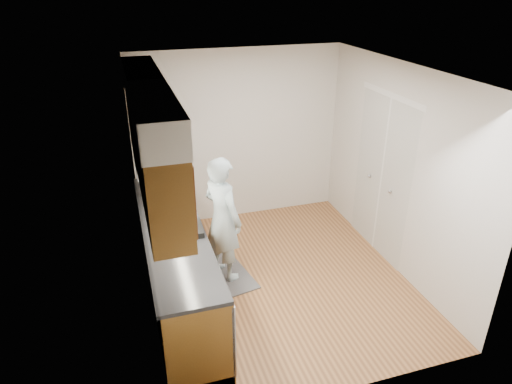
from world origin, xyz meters
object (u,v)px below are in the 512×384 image
Objects in this scene: person at (222,211)px; steel_can at (168,189)px; dish_rack at (184,230)px; soda_can at (183,198)px; soap_bottle_b at (175,186)px; soap_bottle_c at (163,182)px; soap_bottle_a at (165,188)px.

person reaches higher than steel_can.
dish_rack is (0.04, -1.01, -0.02)m from steel_can.
soda_can reaches higher than steel_can.
steel_can is at bearing 166.14° from soap_bottle_b.
soap_bottle_c reaches higher than soda_can.
person is 9.47× the size of soap_bottle_c.
soap_bottle_c is 1.70× the size of steel_can.
soap_bottle_a is 1.42× the size of soap_bottle_c.
person is at bearing -36.31° from soap_bottle_a.
person is 0.94m from soap_bottle_c.
person is 0.76m from soap_bottle_a.
person is 6.65× the size of soap_bottle_a.
person is 16.13× the size of steel_can.
soap_bottle_a is 2.42× the size of steel_can.
soap_bottle_a is 0.29m from soap_bottle_c.
person reaches higher than dish_rack.
soap_bottle_a is 0.89m from dish_rack.
soap_bottle_c is 0.50m from soda_can.
steel_can is at bearing 95.69° from dish_rack.
soap_bottle_b is 0.99m from dish_rack.
soap_bottle_a is at bearing 135.66° from soda_can.
soap_bottle_b is at bearing 12.03° from person.
soap_bottle_c is at bearing 104.29° from steel_can.
soap_bottle_c is 0.48× the size of dish_rack.
steel_can is at bearing -75.71° from soap_bottle_c.
soda_can is 0.29× the size of dish_rack.
soda_can is (0.05, -0.29, -0.04)m from soap_bottle_b.
soda_can is 1.04× the size of steel_can.
person is at bearing -50.01° from soap_bottle_b.
person reaches higher than soap_bottle_a.
soap_bottle_c is (0.01, 0.29, -0.04)m from soap_bottle_a.
person is 0.80m from steel_can.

